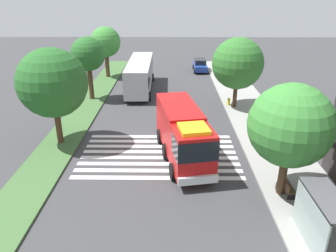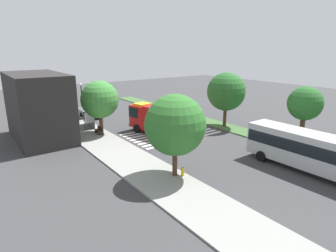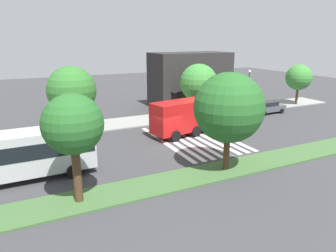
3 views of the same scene
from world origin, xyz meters
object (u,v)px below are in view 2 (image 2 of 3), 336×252
(median_tree_west, at_px, (305,104))
(fire_hydrant, at_px, (183,172))
(transit_bus, at_px, (312,150))
(sidewalk_tree_center, at_px, (59,87))
(sidewalk_tree_far_west, at_px, (175,125))
(median_tree_center, at_px, (226,92))
(fire_truck, at_px, (157,119))
(bench_near_shelter, at_px, (99,130))
(sidewalk_tree_west, at_px, (100,100))
(bus_stop_shelter, at_px, (87,114))
(street_lamp, at_px, (82,99))
(parked_car_mid, at_px, (90,112))

(median_tree_west, height_order, fire_hydrant, median_tree_west)
(transit_bus, bearing_deg, sidewalk_tree_center, -165.99)
(sidewalk_tree_far_west, bearing_deg, sidewalk_tree_center, 0.00)
(median_tree_center, bearing_deg, sidewalk_tree_center, 32.21)
(fire_truck, relative_size, bench_near_shelter, 5.59)
(median_tree_center, bearing_deg, sidewalk_tree_west, 66.00)
(bus_stop_shelter, height_order, sidewalk_tree_far_west, sidewalk_tree_far_west)
(bench_near_shelter, relative_size, street_lamp, 0.29)
(median_tree_west, bearing_deg, bus_stop_shelter, 35.46)
(bench_near_shelter, bearing_deg, sidewalk_tree_center, -1.14)
(median_tree_center, bearing_deg, fire_truck, 75.36)
(transit_bus, relative_size, bench_near_shelter, 7.27)
(median_tree_west, bearing_deg, parked_car_mid, 25.36)
(sidewalk_tree_west, distance_m, median_tree_center, 16.46)
(sidewalk_tree_west, bearing_deg, parked_car_mid, -13.05)
(sidewalk_tree_far_west, height_order, median_tree_west, sidewalk_tree_far_west)
(parked_car_mid, height_order, fire_hydrant, parked_car_mid)
(bench_near_shelter, bearing_deg, fire_hydrant, -176.91)
(median_tree_west, bearing_deg, sidewalk_tree_west, 40.55)
(street_lamp, relative_size, sidewalk_tree_center, 0.94)
(fire_truck, xyz_separation_m, fire_hydrant, (-11.37, 5.06, -1.56))
(transit_bus, distance_m, street_lamp, 30.46)
(sidewalk_tree_center, xyz_separation_m, median_tree_center, (-23.86, -15.03, 0.74))
(parked_car_mid, xyz_separation_m, median_tree_center, (-16.20, -12.83, 4.01))
(parked_car_mid, height_order, median_tree_center, median_tree_center)
(sidewalk_tree_west, bearing_deg, fire_hydrant, -178.16)
(street_lamp, xyz_separation_m, sidewalk_tree_far_west, (-22.68, 0.40, 1.09))
(sidewalk_tree_west, bearing_deg, median_tree_west, -139.45)
(bench_near_shelter, distance_m, sidewalk_tree_center, 17.55)
(bench_near_shelter, height_order, sidewalk_tree_center, sidewalk_tree_center)
(fire_truck, distance_m, sidewalk_tree_center, 22.20)
(transit_bus, height_order, bench_near_shelter, transit_bus)
(street_lamp, distance_m, sidewalk_tree_west, 7.61)
(fire_truck, bearing_deg, median_tree_west, -155.39)
(sidewalk_tree_center, bearing_deg, street_lamp, -177.62)
(sidewalk_tree_center, height_order, fire_hydrant, sidewalk_tree_center)
(bus_stop_shelter, relative_size, sidewalk_tree_center, 0.60)
(bus_stop_shelter, distance_m, sidewalk_tree_west, 4.72)
(sidewalk_tree_far_west, bearing_deg, median_tree_west, -99.16)
(sidewalk_tree_far_west, xyz_separation_m, median_tree_west, (-2.42, -15.03, 0.39))
(sidewalk_tree_far_west, relative_size, sidewalk_tree_west, 1.05)
(transit_bus, xyz_separation_m, sidewalk_tree_west, (21.31, 10.09, 2.33))
(sidewalk_tree_far_west, bearing_deg, bench_near_shelter, 1.29)
(street_lamp, height_order, fire_hydrant, street_lamp)
(transit_bus, bearing_deg, bus_stop_shelter, -158.31)
(fire_truck, bearing_deg, sidewalk_tree_far_west, 142.28)
(street_lamp, relative_size, fire_hydrant, 7.84)
(transit_bus, bearing_deg, sidewalk_tree_far_west, -122.10)
(bus_stop_shelter, bearing_deg, median_tree_center, -124.82)
(sidewalk_tree_west, height_order, fire_hydrant, sidewalk_tree_west)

